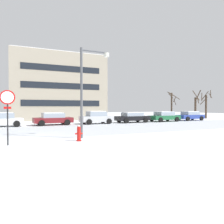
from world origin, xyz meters
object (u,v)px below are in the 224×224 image
(parked_car_maroon, at_px, (53,119))
(parked_car_silver, at_px, (96,117))
(parked_car_blue, at_px, (190,116))
(parked_car_white, at_px, (3,119))
(stop_sign, at_px, (7,107))
(parked_car_black, at_px, (132,117))
(parked_car_green, at_px, (164,116))
(street_lamp, at_px, (87,83))
(fire_hydrant, at_px, (79,133))

(parked_car_maroon, distance_m, parked_car_silver, 5.03)
(parked_car_blue, bearing_deg, parked_car_white, -179.98)
(parked_car_white, bearing_deg, stop_sign, -87.24)
(parked_car_black, bearing_deg, parked_car_silver, -178.56)
(parked_car_silver, distance_m, parked_car_green, 10.03)
(parked_car_silver, bearing_deg, parked_car_white, 178.37)
(stop_sign, distance_m, street_lamp, 5.00)
(street_lamp, height_order, parked_car_blue, street_lamp)
(parked_car_maroon, bearing_deg, street_lamp, -88.80)
(stop_sign, height_order, parked_car_black, stop_sign)
(street_lamp, xyz_separation_m, parked_car_silver, (4.78, 10.92, -2.81))
(fire_hydrant, bearing_deg, parked_car_black, 48.80)
(parked_car_white, height_order, parked_car_silver, parked_car_silver)
(stop_sign, distance_m, parked_car_white, 12.22)
(fire_hydrant, height_order, parked_car_maroon, parked_car_maroon)
(parked_car_green, bearing_deg, street_lamp, -143.57)
(street_lamp, bearing_deg, parked_car_black, 48.45)
(fire_hydrant, bearing_deg, parked_car_white, 109.53)
(fire_hydrant, relative_size, parked_car_blue, 0.22)
(fire_hydrant, bearing_deg, street_lamp, 52.41)
(street_lamp, height_order, parked_car_silver, street_lamp)
(parked_car_maroon, xyz_separation_m, parked_car_green, (15.04, -0.35, 0.00))
(parked_car_green, relative_size, parked_car_blue, 1.02)
(street_lamp, bearing_deg, fire_hydrant, -127.59)
(parked_car_maroon, height_order, parked_car_green, parked_car_maroon)
(fire_hydrant, height_order, parked_car_green, parked_car_green)
(parked_car_black, xyz_separation_m, parked_car_blue, (10.03, 0.17, 0.01))
(stop_sign, xyz_separation_m, parked_car_black, (14.46, 11.98, -1.34))
(parked_car_white, relative_size, parked_car_maroon, 0.92)
(parked_car_maroon, height_order, parked_car_blue, parked_car_maroon)
(parked_car_white, xyz_separation_m, parked_car_black, (15.04, -0.16, -0.04))
(parked_car_white, bearing_deg, street_lamp, -64.90)
(parked_car_white, relative_size, parked_car_black, 0.87)
(parked_car_blue, bearing_deg, fire_hydrant, -149.17)
(stop_sign, xyz_separation_m, street_lamp, (4.67, 0.93, 1.54))
(fire_hydrant, relative_size, parked_car_white, 0.24)
(fire_hydrant, xyz_separation_m, street_lamp, (0.87, 1.13, 3.11))
(parked_car_maroon, xyz_separation_m, parked_car_blue, (20.05, -0.06, -0.01))
(stop_sign, xyz_separation_m, parked_car_white, (-0.59, 12.14, -1.30))
(parked_car_white, relative_size, parked_car_green, 0.90)
(parked_car_black, relative_size, parked_car_blue, 1.05)
(street_lamp, bearing_deg, stop_sign, -168.69)
(parked_car_silver, bearing_deg, street_lamp, -113.62)
(parked_car_silver, relative_size, parked_car_green, 0.90)
(stop_sign, relative_size, street_lamp, 0.50)
(parked_car_silver, bearing_deg, parked_car_black, 1.44)
(parked_car_white, xyz_separation_m, parked_car_blue, (25.07, 0.01, -0.04))
(street_lamp, bearing_deg, parked_car_blue, 29.51)
(street_lamp, height_order, parked_car_green, street_lamp)
(parked_car_black, distance_m, parked_car_green, 5.01)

